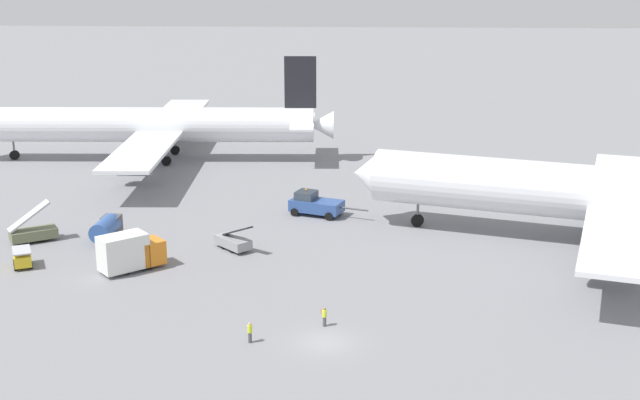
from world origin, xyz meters
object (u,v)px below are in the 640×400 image
(pushback_tug, at_px, (315,204))
(gse_catering_truck_tall, at_px, (130,252))
(airliner_being_pushed, at_px, (604,195))
(gse_fuel_bowser_stubby, at_px, (107,227))
(gse_stair_truck_yellow, at_px, (33,232))
(ground_crew_ramp_agent_by_cones, at_px, (324,317))
(gse_belt_loader_portside, at_px, (233,241))
(gse_baggage_cart_trailing, at_px, (22,258))
(ground_crew_marshaller_foreground, at_px, (250,332))
(airliner_at_gate_left, at_px, (150,126))

(pushback_tug, bearing_deg, gse_catering_truck_tall, -130.80)
(airliner_being_pushed, distance_m, gse_catering_truck_tall, 45.64)
(airliner_being_pushed, relative_size, gse_fuel_bowser_stubby, 10.00)
(gse_stair_truck_yellow, relative_size, ground_crew_ramp_agent_by_cones, 3.14)
(airliner_being_pushed, xyz_separation_m, gse_belt_loader_portside, (-36.09, -3.16, -4.35))
(gse_stair_truck_yellow, bearing_deg, gse_belt_loader_portside, -3.67)
(gse_baggage_cart_trailing, bearing_deg, gse_fuel_bowser_stubby, 55.60)
(airliner_being_pushed, bearing_deg, gse_stair_truck_yellow, -178.13)
(gse_baggage_cart_trailing, xyz_separation_m, ground_crew_marshaller_foreground, (23.08, -14.69, -0.02))
(gse_stair_truck_yellow, height_order, gse_fuel_bowser_stubby, gse_stair_truck_yellow)
(gse_catering_truck_tall, relative_size, gse_fuel_bowser_stubby, 1.20)
(pushback_tug, height_order, gse_fuel_bowser_stubby, pushback_tug)
(pushback_tug, xyz_separation_m, ground_crew_marshaller_foreground, (-2.87, -32.64, -0.39))
(airliner_at_gate_left, bearing_deg, gse_catering_truck_tall, -78.33)
(gse_stair_truck_yellow, relative_size, gse_belt_loader_portside, 1.11)
(airliner_at_gate_left, bearing_deg, gse_baggage_cart_trailing, -91.65)
(pushback_tug, xyz_separation_m, gse_fuel_bowser_stubby, (-20.44, -9.90, 0.11))
(pushback_tug, relative_size, gse_fuel_bowser_stubby, 1.79)
(gse_belt_loader_portside, height_order, ground_crew_marshaller_foreground, gse_belt_loader_portside)
(airliner_at_gate_left, bearing_deg, gse_stair_truck_yellow, -94.80)
(gse_catering_truck_tall, bearing_deg, ground_crew_ramp_agent_by_cones, -31.65)
(gse_catering_truck_tall, xyz_separation_m, ground_crew_marshaller_foreground, (12.85, -14.43, -0.92))
(airliner_at_gate_left, relative_size, gse_belt_loader_portside, 11.97)
(gse_catering_truck_tall, height_order, gse_fuel_bowser_stubby, gse_catering_truck_tall)
(gse_catering_truck_tall, distance_m, gse_belt_loader_portside, 10.50)
(gse_fuel_bowser_stubby, bearing_deg, airliner_at_gate_left, 96.92)
(pushback_tug, relative_size, gse_baggage_cart_trailing, 2.83)
(airliner_being_pushed, xyz_separation_m, gse_catering_truck_tall, (-44.54, -9.33, -3.42))
(gse_fuel_bowser_stubby, distance_m, ground_crew_ramp_agent_by_cones, 30.14)
(airliner_at_gate_left, xyz_separation_m, airliner_being_pushed, (53.53, -34.18, 0.26))
(ground_crew_ramp_agent_by_cones, bearing_deg, gse_belt_loader_portside, 119.31)
(airliner_at_gate_left, height_order, gse_fuel_bowser_stubby, airliner_at_gate_left)
(gse_stair_truck_yellow, bearing_deg, gse_baggage_cart_trailing, -76.12)
(gse_catering_truck_tall, relative_size, ground_crew_ramp_agent_by_cones, 3.86)
(pushback_tug, bearing_deg, airliner_at_gate_left, 134.34)
(gse_catering_truck_tall, height_order, ground_crew_ramp_agent_by_cones, gse_catering_truck_tall)
(gse_stair_truck_yellow, bearing_deg, ground_crew_ramp_agent_by_cones, -31.75)
(airliner_being_pushed, relative_size, pushback_tug, 5.60)
(pushback_tug, distance_m, ground_crew_marshaller_foreground, 32.77)
(pushback_tug, distance_m, gse_fuel_bowser_stubby, 22.71)
(ground_crew_marshaller_foreground, bearing_deg, pushback_tug, 84.97)
(gse_catering_truck_tall, height_order, ground_crew_marshaller_foreground, gse_catering_truck_tall)
(pushback_tug, bearing_deg, airliner_being_pushed, -17.15)
(gse_stair_truck_yellow, bearing_deg, ground_crew_marshaller_foreground, -41.39)
(gse_stair_truck_yellow, relative_size, gse_catering_truck_tall, 0.81)
(airliner_being_pushed, distance_m, pushback_tug, 30.41)
(gse_stair_truck_yellow, distance_m, gse_fuel_bowser_stubby, 7.35)
(ground_crew_ramp_agent_by_cones, bearing_deg, gse_baggage_cart_trailing, 158.00)
(gse_catering_truck_tall, height_order, gse_belt_loader_portside, gse_catering_truck_tall)
(gse_belt_loader_portside, relative_size, gse_baggage_cart_trailing, 1.40)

